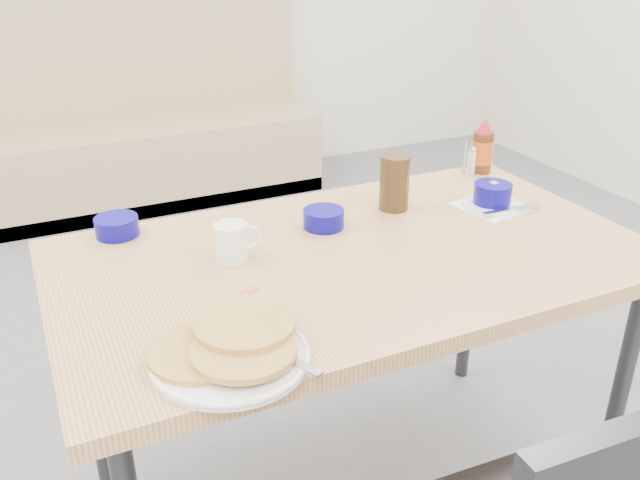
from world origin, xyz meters
name	(u,v)px	position (x,y,z in m)	size (l,w,h in m)	color
booth_bench	(146,138)	(0.00, 2.78, 0.35)	(1.90, 0.56, 1.22)	tan
dining_table	(354,276)	(0.00, 0.25, 0.70)	(1.40, 0.80, 0.76)	tan
pancake_plate	(230,349)	(-0.40, -0.04, 0.78)	(0.29, 0.29, 0.05)	white
coffee_mug	(233,241)	(-0.27, 0.34, 0.81)	(0.11, 0.08, 0.09)	white
grits_setting	(492,197)	(0.47, 0.34, 0.79)	(0.21, 0.20, 0.07)	white
creamer_bowl	(117,227)	(-0.49, 0.59, 0.78)	(0.11, 0.11, 0.05)	#090573
butter_bowl	(324,219)	(0.00, 0.42, 0.78)	(0.11, 0.11, 0.05)	#090573
amber_tumbler	(394,182)	(0.22, 0.45, 0.84)	(0.08, 0.08, 0.15)	#372411
condiment_caddy	(478,161)	(0.61, 0.59, 0.80)	(0.09, 0.06, 0.10)	silver
syrup_bottle	(482,149)	(0.63, 0.59, 0.83)	(0.07, 0.07, 0.17)	#47230F
sugar_wrapper	(249,291)	(-0.29, 0.18, 0.76)	(0.04, 0.02, 0.00)	#D75247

